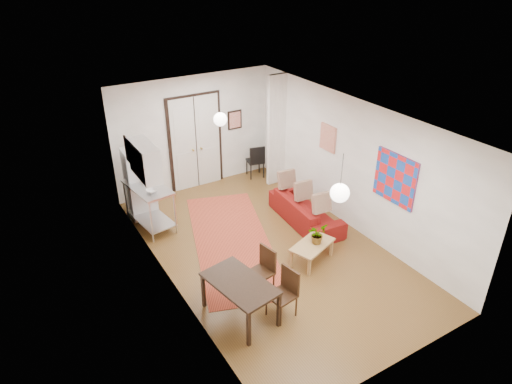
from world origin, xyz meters
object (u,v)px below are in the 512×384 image
coffee_table (312,246)px  dining_table (240,286)px  fridge (140,183)px  sofa (306,210)px  kitchen_counter (149,200)px  dining_chair_near (257,267)px  dining_chair_far (279,289)px  black_side_chair (253,157)px

coffee_table → dining_table: (-1.98, -0.62, 0.28)m
fridge → coffee_table: bearing=-54.8°
coffee_table → fridge: 4.21m
sofa → kitchen_counter: 3.51m
dining_table → dining_chair_near: dining_chair_near is taller
fridge → dining_table: bearing=-83.7°
sofa → fridge: size_ratio=1.25×
kitchen_counter → dining_table: 3.56m
kitchen_counter → dining_chair_far: 3.92m
fridge → dining_table: 4.13m
kitchen_counter → black_side_chair: size_ratio=1.50×
sofa → coffee_table: (-0.78, -1.27, 0.05)m
black_side_chair → sofa: bearing=96.8°
sofa → kitchen_counter: kitchen_counter is taller
kitchen_counter → coffee_table: bearing=-60.0°
sofa → coffee_table: size_ratio=1.98×
kitchen_counter → sofa: bearing=-36.4°
dining_chair_far → sofa: bearing=124.5°
sofa → kitchen_counter: (-3.07, 1.66, 0.36)m
sofa → dining_chair_near: dining_chair_near is taller
dining_table → dining_chair_far: dining_chair_far is taller
kitchen_counter → dining_chair_near: bearing=-81.7°
sofa → dining_table: bearing=128.8°
sofa → dining_chair_far: size_ratio=2.34×
dining_chair_far → dining_table: bearing=-124.0°
dining_chair_near → black_side_chair: black_side_chair is taller
coffee_table → dining_table: 2.09m
sofa → black_side_chair: 2.78m
kitchen_counter → dining_table: kitchen_counter is taller
dining_chair_near → dining_chair_far: same height
dining_chair_far → black_side_chair: size_ratio=0.96×
sofa → dining_chair_far: (-2.16, -2.15, 0.21)m
dining_table → dining_chair_near: (0.60, 0.44, -0.13)m
kitchen_counter → dining_chair_near: (0.91, -3.11, -0.15)m
sofa → dining_chair_near: size_ratio=2.34×
coffee_table → dining_chair_near: 1.40m
dining_chair_near → black_side_chair: size_ratio=0.96×
dining_chair_near → dining_chair_far: (0.00, -0.70, 0.00)m
coffee_table → black_side_chair: black_side_chair is taller
black_side_chair → dining_table: bearing=69.1°
dining_table → dining_chair_near: 0.75m
kitchen_counter → black_side_chair: kitchen_counter is taller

